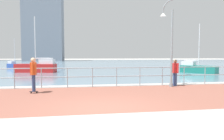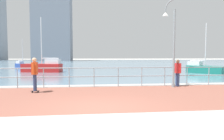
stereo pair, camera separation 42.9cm
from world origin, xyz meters
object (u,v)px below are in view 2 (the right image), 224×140
(lamppost, at_px, (171,39))
(skateboarder, at_px, (35,72))
(bystander, at_px, (178,71))
(sailboat_red, at_px, (23,65))
(sailboat_gray, at_px, (204,69))
(sailboat_blue, at_px, (43,67))

(lamppost, xyz_separation_m, skateboarder, (-7.25, -1.10, -1.74))
(bystander, relative_size, sailboat_red, 0.36)
(lamppost, relative_size, sailboat_gray, 0.97)
(sailboat_blue, xyz_separation_m, sailboat_gray, (16.76, -3.61, -0.09))
(lamppost, distance_m, sailboat_gray, 11.54)
(sailboat_blue, bearing_deg, sailboat_gray, -12.15)
(sailboat_red, xyz_separation_m, sailboat_gray, (21.47, -12.06, 0.07))
(lamppost, height_order, bystander, lamppost)
(lamppost, xyz_separation_m, sailboat_blue, (-9.61, 12.38, -2.17))
(lamppost, xyz_separation_m, bystander, (0.47, 0.13, -1.83))
(bystander, bearing_deg, sailboat_red, 125.55)
(skateboarder, bearing_deg, sailboat_gray, 34.41)
(skateboarder, xyz_separation_m, sailboat_gray, (14.41, 9.87, -0.53))
(skateboarder, height_order, sailboat_red, sailboat_red)
(bystander, xyz_separation_m, sailboat_blue, (-10.08, 12.25, -0.34))
(skateboarder, distance_m, sailboat_red, 23.05)
(sailboat_blue, height_order, sailboat_gray, sailboat_blue)
(skateboarder, distance_m, bystander, 7.83)
(sailboat_red, bearing_deg, lamppost, -55.50)
(lamppost, relative_size, sailboat_red, 1.14)
(sailboat_blue, distance_m, sailboat_gray, 17.15)
(sailboat_red, bearing_deg, skateboarder, -72.14)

